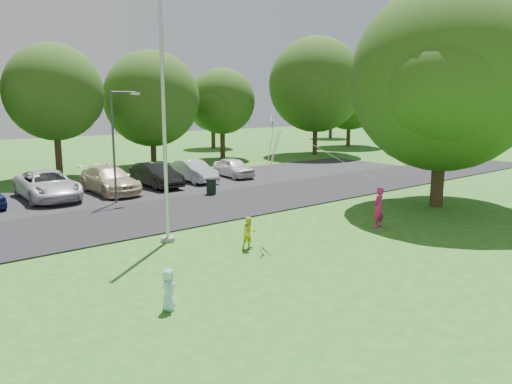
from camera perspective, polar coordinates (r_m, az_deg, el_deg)
ground at (r=17.08m, az=8.89°, el=-7.15°), size 120.00×120.00×0.00m
park_road at (r=23.81m, az=-7.39°, el=-1.97°), size 60.00×6.00×0.06m
parking_strip at (r=29.44m, az=-14.09°, el=0.20°), size 42.00×7.00×0.06m
flagpole at (r=18.06m, az=-10.45°, el=7.23°), size 0.50×0.50×10.00m
street_lamp at (r=25.63m, az=-15.58°, el=6.22°), size 1.59×0.28×5.65m
trash_can at (r=27.28m, az=-5.14°, el=0.57°), size 0.56×0.56×0.89m
big_tree at (r=25.37m, az=20.75°, el=11.60°), size 9.38×8.74×10.50m
tree_row at (r=37.65m, az=-18.03°, el=10.89°), size 64.35×11.94×10.88m
horizon_trees at (r=47.55m, az=-19.42°, el=8.94°), size 77.46×7.20×7.02m
parked_cars at (r=28.96m, az=-16.19°, el=1.40°), size 16.96×5.55×1.48m
woman at (r=20.81m, az=13.80°, el=-1.77°), size 0.67×0.52×1.65m
child_yellow at (r=17.42m, az=-0.76°, el=-4.69°), size 0.59×0.48×1.15m
child_blue at (r=12.74m, az=-9.96°, el=-10.93°), size 0.52×0.61×1.05m
kite at (r=17.92m, az=2.18°, el=6.48°), size 4.85×1.53×2.79m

